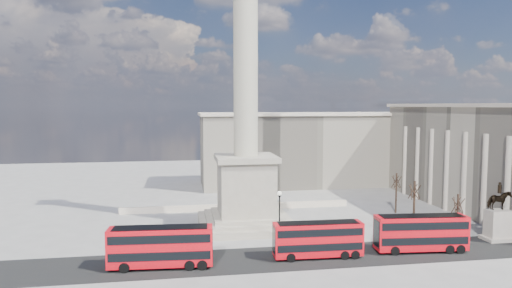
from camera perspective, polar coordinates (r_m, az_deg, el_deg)
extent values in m
plane|color=gray|center=(65.38, -0.64, -11.38)|extent=(180.00, 180.00, 0.00)
cube|color=black|center=(57.04, 6.06, -13.85)|extent=(120.00, 9.00, 0.01)
cube|color=#A89F8C|center=(70.02, -1.27, -9.85)|extent=(14.00, 14.00, 1.00)
cube|color=#A89F8C|center=(69.83, -1.27, -9.26)|extent=(12.00, 12.00, 0.50)
cube|color=#A89F8C|center=(69.71, -1.27, -8.86)|extent=(10.00, 10.00, 0.50)
cube|color=#A89F8C|center=(68.83, -1.28, -5.42)|extent=(8.00, 8.00, 8.00)
cube|color=#A89F8C|center=(68.18, -1.29, -1.78)|extent=(9.00, 9.00, 0.80)
cylinder|color=#BDB59C|center=(68.40, -1.31, 12.86)|extent=(3.60, 3.60, 34.00)
cube|color=beige|center=(80.60, -2.38, -7.86)|extent=(40.00, 0.60, 1.10)
cube|color=#B4AA93|center=(90.82, 27.60, -1.56)|extent=(18.00, 45.00, 18.00)
cube|color=beige|center=(90.35, 27.83, 4.31)|extent=(19.00, 46.00, 0.60)
cube|color=#B4AA93|center=(106.73, 6.74, -0.71)|extent=(50.00, 16.00, 16.00)
cube|color=beige|center=(106.25, 6.78, 3.75)|extent=(51.00, 17.00, 0.60)
cube|color=red|center=(53.52, -11.82, -12.39)|extent=(11.72, 3.36, 4.26)
cube|color=black|center=(53.74, -11.81, -13.17)|extent=(11.26, 3.39, 0.95)
cube|color=black|center=(53.19, -11.84, -11.22)|extent=(11.26, 3.39, 0.95)
cube|color=black|center=(52.92, -11.86, -10.15)|extent=(10.55, 3.02, 0.06)
cylinder|color=black|center=(54.64, -15.90, -14.23)|extent=(1.33, 2.82, 1.16)
cylinder|color=black|center=(53.87, -8.24, -14.37)|extent=(1.33, 2.82, 1.16)
cylinder|color=black|center=(53.83, -6.72, -14.37)|extent=(1.33, 2.82, 1.16)
cube|color=red|center=(56.26, 7.74, -11.67)|extent=(10.77, 2.74, 3.94)
cube|color=black|center=(56.46, 7.73, -12.36)|extent=(10.34, 2.78, 0.88)
cube|color=black|center=(55.97, 7.75, -10.64)|extent=(10.34, 2.78, 0.88)
cube|color=black|center=(55.72, 7.76, -9.70)|extent=(9.69, 2.46, 0.06)
cylinder|color=black|center=(55.99, 4.13, -13.63)|extent=(1.14, 2.58, 1.07)
cylinder|color=black|center=(57.63, 10.67, -13.16)|extent=(1.14, 2.58, 1.07)
cylinder|color=black|center=(58.03, 11.90, -13.05)|extent=(1.14, 2.58, 1.07)
cube|color=red|center=(61.48, 19.92, -10.35)|extent=(11.56, 3.54, 4.19)
cube|color=black|center=(61.67, 19.90, -11.02)|extent=(11.12, 3.56, 0.93)
cube|color=black|center=(61.20, 19.95, -9.34)|extent=(11.12, 3.56, 0.93)
cube|color=black|center=(60.96, 19.98, -8.41)|extent=(10.41, 3.19, 0.06)
cylinder|color=black|center=(60.57, 16.55, -12.34)|extent=(1.36, 2.79, 1.14)
cylinder|color=black|center=(63.34, 22.55, -11.75)|extent=(1.36, 2.79, 1.14)
cylinder|color=black|center=(63.96, 23.66, -11.63)|extent=(1.36, 2.79, 1.14)
cylinder|color=black|center=(63.27, 2.94, -11.69)|extent=(0.45, 0.45, 0.52)
cylinder|color=black|center=(62.52, 2.95, -9.20)|extent=(0.17, 0.17, 6.20)
cylinder|color=black|center=(61.86, 2.96, -6.50)|extent=(0.31, 0.31, 0.31)
sphere|color=silver|center=(61.79, 2.96, -6.17)|extent=(0.58, 0.58, 0.58)
cube|color=beige|center=(71.24, 27.94, -10.39)|extent=(3.80, 2.85, 0.47)
cube|color=beige|center=(70.80, 28.00, -8.94)|extent=(3.04, 2.09, 4.18)
imported|color=black|center=(70.10, 28.11, -6.25)|extent=(3.06, 1.44, 2.56)
cylinder|color=black|center=(69.83, 28.16, -4.98)|extent=(0.47, 0.47, 1.14)
sphere|color=black|center=(69.72, 28.18, -4.37)|extent=(0.34, 0.34, 0.34)
cylinder|color=#332319|center=(65.32, 23.86, -8.70)|extent=(0.27, 0.27, 6.87)
cylinder|color=#332319|center=(71.44, 19.15, -7.26)|extent=(0.33, 0.33, 7.23)
cylinder|color=#332319|center=(81.42, 17.12, -5.88)|extent=(0.29, 0.29, 6.84)
imported|color=black|center=(68.54, 19.34, -10.10)|extent=(0.71, 0.51, 1.81)
imported|color=black|center=(67.30, 21.50, -10.54)|extent=(0.78, 0.61, 1.60)
imported|color=black|center=(60.01, 5.10, -12.12)|extent=(0.87, 0.93, 1.54)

